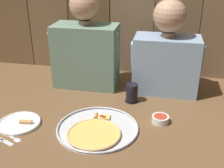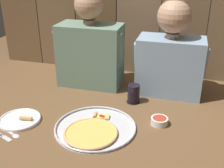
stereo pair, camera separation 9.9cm
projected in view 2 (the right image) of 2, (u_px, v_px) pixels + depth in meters
ground_plane at (110, 122)px, 1.50m from camera, size 3.20×3.20×0.00m
pizza_tray at (94, 129)px, 1.43m from camera, size 0.42×0.42×0.03m
dinner_plate at (20, 120)px, 1.51m from camera, size 0.22×0.22×0.03m
drinking_glass at (134, 94)px, 1.69m from camera, size 0.08×0.08×0.11m
dipping_bowl at (159, 121)px, 1.48m from camera, size 0.09×0.09×0.04m
table_knife at (2, 135)px, 1.39m from camera, size 0.15×0.08×0.01m
table_spoon at (13, 134)px, 1.40m from camera, size 0.14×0.07×0.01m
diner_left at (90, 45)px, 1.84m from camera, size 0.45×0.22×0.63m
diner_right at (171, 52)px, 1.72m from camera, size 0.44×0.22×0.60m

